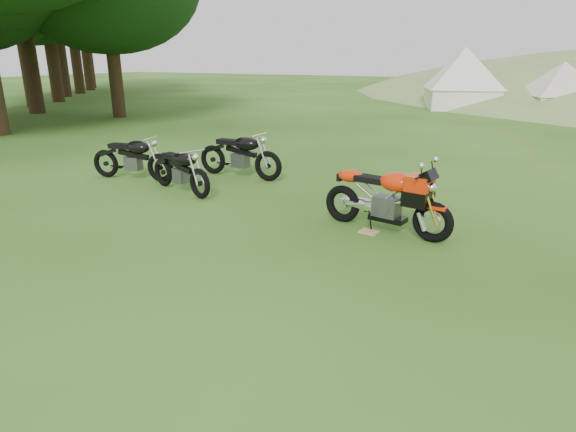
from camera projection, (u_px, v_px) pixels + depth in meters
The scene contains 9 objects.
ground at pixel (287, 278), 5.82m from camera, with size 120.00×120.00×0.00m, color #2A4D10.
treeline at pixel (95, 104), 27.16m from camera, with size 28.00×32.00×14.00m, color black, non-canonical shape.
sport_motorcycle at pixel (386, 193), 7.21m from camera, with size 2.00×0.50×1.20m, color red, non-canonical shape.
plywood_board at pixel (369, 232), 7.33m from camera, with size 0.28×0.22×0.02m, color tan.
vintage_moto_a at pixel (180, 169), 9.37m from camera, with size 1.80×0.42×0.95m, color black, non-canonical shape.
vintage_moto_b at pixel (132, 157), 10.32m from camera, with size 1.91×0.44×1.00m, color black, non-canonical shape.
vintage_moto_c at pixel (239, 154), 10.51m from camera, with size 2.03×0.47×1.07m, color black, non-canonical shape.
tent_left at pixel (463, 80), 24.25m from camera, with size 3.28×3.28×2.85m, color white, non-canonical shape.
tent_mid at pixel (561, 87), 22.00m from camera, with size 2.82×2.82×2.45m, color silver, non-canonical shape.
Camera 1 is at (2.43, -4.69, 2.56)m, focal length 30.00 mm.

